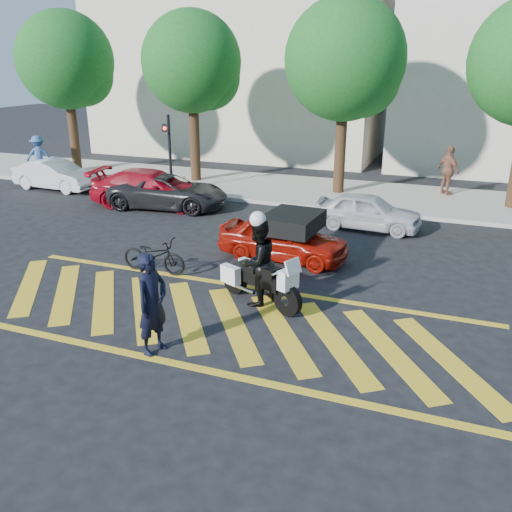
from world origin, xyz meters
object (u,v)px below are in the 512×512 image
(parked_mid_left, at_px, (168,192))
(parked_mid_right, at_px, (367,211))
(bicycle, at_px, (154,255))
(parked_left, at_px, (152,188))
(officer_bike, at_px, (152,304))
(police_motorcycle, at_px, (259,280))
(red_convertible, at_px, (284,238))
(officer_moto, at_px, (258,262))
(parked_far_left, at_px, (56,175))

(parked_mid_left, relative_size, parked_mid_right, 1.26)
(bicycle, distance_m, parked_left, 6.92)
(officer_bike, height_order, parked_mid_right, officer_bike)
(police_motorcycle, relative_size, parked_mid_left, 0.52)
(officer_bike, xyz_separation_m, red_convertible, (0.69, 5.72, -0.38))
(parked_mid_right, bearing_deg, officer_moto, 171.88)
(officer_moto, xyz_separation_m, parked_mid_right, (1.29, 6.69, -0.41))
(red_convertible, xyz_separation_m, parked_mid_right, (1.66, 3.70, -0.02))
(parked_left, relative_size, parked_mid_right, 1.34)
(officer_bike, relative_size, red_convertible, 0.55)
(officer_bike, xyz_separation_m, parked_left, (-5.77, 9.43, -0.32))
(officer_moto, relative_size, parked_mid_right, 0.58)
(parked_mid_right, bearing_deg, officer_bike, 168.75)
(red_convertible, relative_size, parked_far_left, 0.95)
(officer_moto, xyz_separation_m, parked_mid_left, (-6.14, 6.69, -0.40))
(bicycle, xyz_separation_m, parked_mid_left, (-2.93, 5.89, 0.14))
(police_motorcycle, bearing_deg, parked_left, 159.87)
(officer_bike, bearing_deg, police_motorcycle, -11.19)
(police_motorcycle, xyz_separation_m, officer_moto, (-0.02, -0.02, 0.43))
(parked_mid_left, bearing_deg, red_convertible, -130.36)
(parked_far_left, distance_m, parked_mid_left, 6.07)
(officer_bike, relative_size, parked_left, 0.43)
(officer_bike, bearing_deg, parked_mid_left, 38.63)
(officer_moto, xyz_separation_m, parked_left, (-6.84, 6.69, -0.33))
(bicycle, xyz_separation_m, officer_moto, (3.21, -0.80, 0.53))
(parked_left, relative_size, parked_mid_left, 1.06)
(officer_moto, bearing_deg, bicycle, -79.94)
(parked_mid_left, bearing_deg, police_motorcycle, -144.94)
(parked_mid_right, bearing_deg, police_motorcycle, 172.02)
(police_motorcycle, bearing_deg, officer_moto, -116.88)
(red_convertible, bearing_deg, parked_mid_right, -20.30)
(parked_mid_left, bearing_deg, parked_mid_right, -97.65)
(parked_left, bearing_deg, officer_moto, -141.50)
(bicycle, relative_size, parked_mid_right, 0.52)
(parked_far_left, xyz_separation_m, parked_mid_left, (6.00, -0.93, -0.01))
(officer_moto, bearing_deg, police_motorcycle, 153.12)
(red_convertible, relative_size, parked_left, 0.77)
(parked_mid_right, bearing_deg, parked_far_left, 88.81)
(parked_far_left, distance_m, parked_left, 5.38)
(officer_moto, height_order, parked_far_left, officer_moto)
(bicycle, height_order, police_motorcycle, police_motorcycle)
(red_convertible, distance_m, parked_left, 7.45)
(parked_far_left, bearing_deg, red_convertible, -107.98)
(officer_bike, distance_m, parked_mid_left, 10.71)
(bicycle, xyz_separation_m, parked_left, (-3.63, 5.89, 0.21))
(parked_far_left, bearing_deg, parked_left, -96.42)
(parked_far_left, bearing_deg, parked_mid_right, -90.45)
(officer_moto, distance_m, parked_mid_right, 6.82)
(officer_bike, relative_size, bicycle, 1.11)
(red_convertible, distance_m, parked_mid_right, 4.06)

